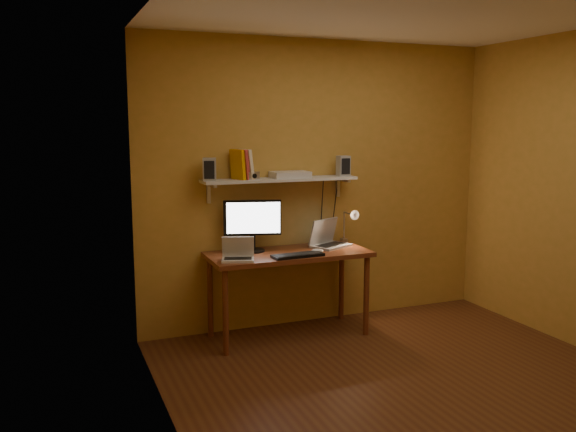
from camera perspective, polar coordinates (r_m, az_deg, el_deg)
name	(u,v)px	position (r m, az deg, el deg)	size (l,w,h in m)	color
room	(417,205)	(4.26, 12.02, 1.01)	(3.44, 3.24, 2.64)	#552E15
desk	(288,262)	(5.29, 0.05, -4.30)	(1.40, 0.60, 0.75)	maroon
wall_shelf	(280,180)	(5.35, -0.73, 3.40)	(1.40, 0.25, 0.21)	silver
monitor	(252,223)	(5.26, -3.35, -0.63)	(0.49, 0.26, 0.45)	black
laptop	(327,239)	(5.51, 3.70, -2.17)	(0.41, 0.36, 0.25)	#9A9CA2
netbook	(238,254)	(4.97, -4.70, -3.53)	(0.30, 0.26, 0.19)	silver
keyboard	(298,255)	(5.09, 0.92, -3.70)	(0.44, 0.15, 0.02)	black
mouse	(317,251)	(5.23, 2.76, -3.28)	(0.11, 0.07, 0.04)	silver
desk_lamp	(350,221)	(5.62, 5.82, -0.51)	(0.09, 0.23, 0.38)	silver
speaker_left	(209,169)	(5.13, -7.36, 4.35)	(0.11, 0.11, 0.19)	#9A9CA2
speaker_right	(343,166)	(5.58, 5.20, 4.69)	(0.10, 0.10, 0.18)	#9A9CA2
books	(242,165)	(5.23, -4.35, 4.83)	(0.18, 0.19, 0.26)	#DA8F00
shelf_camera	(253,176)	(5.21, -3.28, 3.78)	(0.12, 0.06, 0.07)	silver
router	(290,175)	(5.39, 0.20, 3.90)	(0.33, 0.22, 0.06)	silver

